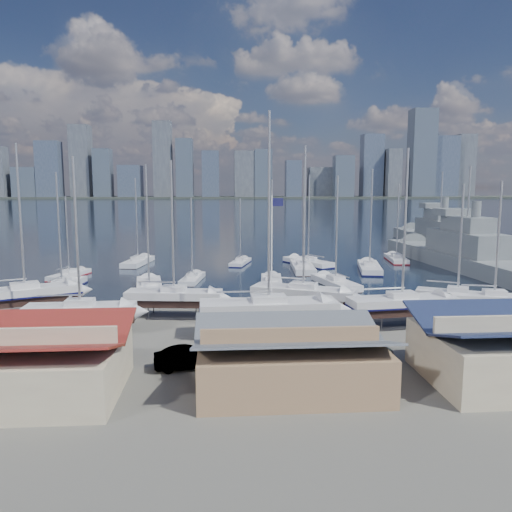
{
  "coord_description": "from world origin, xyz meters",
  "views": [
    {
      "loc": [
        -4.54,
        -57.31,
        13.14
      ],
      "look_at": [
        0.2,
        8.0,
        4.13
      ],
      "focal_mm": 35.0,
      "sensor_mm": 36.0,
      "label": 1
    }
  ],
  "objects": [
    {
      "name": "sailboat_moored_11",
      "position": [
        26.94,
        28.97,
        0.31
      ],
      "size": [
        4.11,
        9.95,
        14.44
      ],
      "rotation": [
        0.0,
        0.0,
        1.42
      ],
      "color": "black",
      "rests_on": "water"
    },
    {
      "name": "sailboat_moored_8",
      "position": [
        10.43,
        25.78,
        0.31
      ],
      "size": [
        7.84,
        10.79,
        15.99
      ],
      "rotation": [
        0.0,
        0.0,
        2.08
      ],
      "color": "black",
      "rests_on": "water"
    },
    {
      "name": "sailboat_cradle_5",
      "position": [
        12.65,
        -12.18,
        2.11
      ],
      "size": [
        10.67,
        4.15,
        16.73
      ],
      "rotation": [
        0.0,
        0.0,
        0.12
      ],
      "color": "#2D2D33",
      "rests_on": "ground"
    },
    {
      "name": "shed_red",
      "position": [
        -18.0,
        -26.0,
        2.32
      ],
      "size": [
        14.7,
        9.45,
        4.51
      ],
      "color": "#BFB293",
      "rests_on": "ground"
    },
    {
      "name": "sailboat_cradle_6",
      "position": [
        19.9,
        -8.52,
        1.94
      ],
      "size": [
        8.33,
        5.98,
        13.51
      ],
      "rotation": [
        0.0,
        0.0,
        -0.5
      ],
      "color": "#2D2D33",
      "rests_on": "ground"
    },
    {
      "name": "sailboat_moored_3",
      "position": [
        -13.62,
        5.98,
        0.31
      ],
      "size": [
        4.81,
        11.56,
        16.77
      ],
      "rotation": [
        0.0,
        0.0,
        1.72
      ],
      "color": "black",
      "rests_on": "water"
    },
    {
      "name": "sailboat_cradle_4",
      "position": [
        4.01,
        -7.27,
        2.14
      ],
      "size": [
        10.94,
        7.11,
        17.29
      ],
      "rotation": [
        0.0,
        0.0,
        -0.43
      ],
      "color": "#2D2D33",
      "rests_on": "ground"
    },
    {
      "name": "sailboat_moored_9",
      "position": [
        10.85,
        7.42,
        0.32
      ],
      "size": [
        5.04,
        10.55,
        15.36
      ],
      "rotation": [
        0.0,
        0.0,
        1.8
      ],
      "color": "black",
      "rests_on": "water"
    },
    {
      "name": "water",
      "position": [
        0.0,
        300.0,
        -0.15
      ],
      "size": [
        1400.0,
        600.0,
        0.4
      ],
      "primitive_type": "cube",
      "color": "#172136",
      "rests_on": "ground"
    },
    {
      "name": "sailboat_cradle_3",
      "position": [
        -0.27,
        -14.17,
        2.26
      ],
      "size": [
        12.44,
        3.93,
        19.6
      ],
      "rotation": [
        0.0,
        0.0,
        0.04
      ],
      "color": "#2D2D33",
      "rests_on": "ground"
    },
    {
      "name": "shed_grey",
      "position": [
        0.0,
        -26.0,
        2.15
      ],
      "size": [
        12.6,
        8.4,
        4.17
      ],
      "color": "#8C6B4C",
      "rests_on": "ground"
    },
    {
      "name": "sailboat_moored_2",
      "position": [
        -18.62,
        28.43,
        0.32
      ],
      "size": [
        4.46,
        10.52,
        15.39
      ],
      "rotation": [
        0.0,
        0.0,
        1.41
      ],
      "color": "black",
      "rests_on": "water"
    },
    {
      "name": "naval_ship_east",
      "position": [
        35.2,
        20.2,
        1.66
      ],
      "size": [
        10.27,
        46.22,
        18.13
      ],
      "rotation": [
        0.0,
        0.0,
        1.64
      ],
      "color": "slate",
      "rests_on": "water"
    },
    {
      "name": "sailboat_cradle_7",
      "position": [
        22.74,
        -10.45,
        1.96
      ],
      "size": [
        8.64,
        4.29,
        13.77
      ],
      "rotation": [
        0.0,
        0.0,
        -0.25
      ],
      "color": "#2D2D33",
      "rests_on": "ground"
    },
    {
      "name": "sailboat_moored_0",
      "position": [
        -24.95,
        7.53,
        0.31
      ],
      "size": [
        3.94,
        10.76,
        15.74
      ],
      "rotation": [
        0.0,
        0.0,
        1.48
      ],
      "color": "black",
      "rests_on": "water"
    },
    {
      "name": "sailboat_moored_10",
      "position": [
        19.06,
        19.15,
        0.31
      ],
      "size": [
        5.41,
        11.61,
        16.74
      ],
      "rotation": [
        0.0,
        0.0,
        1.36
      ],
      "color": "black",
      "rests_on": "water"
    },
    {
      "name": "flagpole",
      "position": [
        0.3,
        -11.8,
        7.19
      ],
      "size": [
        1.1,
        0.12,
        12.43
      ],
      "color": "white",
      "rests_on": "ground"
    },
    {
      "name": "car_d",
      "position": [
        7.23,
        -19.67,
        0.72
      ],
      "size": [
        3.14,
        5.32,
        1.45
      ],
      "primitive_type": "imported",
      "rotation": [
        0.0,
        0.0,
        0.24
      ],
      "color": "gray",
      "rests_on": "ground"
    },
    {
      "name": "sailboat_moored_5",
      "position": [
        -1.08,
        27.4,
        0.31
      ],
      "size": [
        4.28,
        8.2,
        11.81
      ],
      "rotation": [
        0.0,
        0.0,
        1.3
      ],
      "color": "black",
      "rests_on": "water"
    },
    {
      "name": "sailboat_moored_7",
      "position": [
        8.54,
        20.2,
        0.32
      ],
      "size": [
        3.88,
        11.4,
        16.93
      ],
      "rotation": [
        0.0,
        0.0,
        1.5
      ],
      "color": "black",
      "rests_on": "water"
    },
    {
      "name": "car_a",
      "position": [
        -13.02,
        -19.93,
        0.71
      ],
      "size": [
        3.23,
        4.48,
        1.42
      ],
      "primitive_type": "imported",
      "rotation": [
        0.0,
        0.0,
        -0.42
      ],
      "color": "gray",
      "rests_on": "ground"
    },
    {
      "name": "car_b",
      "position": [
        -6.95,
        -22.04,
        0.81
      ],
      "size": [
        5.14,
        2.51,
        1.62
      ],
      "primitive_type": "imported",
      "rotation": [
        0.0,
        0.0,
        1.74
      ],
      "color": "gray",
      "rests_on": "ground"
    },
    {
      "name": "naval_ship_west",
      "position": [
        44.05,
        49.56,
        1.66
      ],
      "size": [
        10.27,
        46.51,
        18.15
      ],
      "rotation": [
        0.0,
        0.0,
        1.51
      ],
      "color": "slate",
      "rests_on": "water"
    },
    {
      "name": "far_shore",
      "position": [
        0.0,
        560.0,
        1.1
      ],
      "size": [
        1400.0,
        80.0,
        2.2
      ],
      "primitive_type": "cube",
      "color": "#2D332D",
      "rests_on": "ground"
    },
    {
      "name": "sailboat_cradle_1",
      "position": [
        -17.09,
        -12.73,
        2.06
      ],
      "size": [
        9.84,
        3.02,
        15.8
      ],
      "rotation": [
        0.0,
        0.0,
        0.03
      ],
      "color": "#2D2D33",
      "rests_on": "ground"
    },
    {
      "name": "sailboat_cradle_0",
      "position": [
        -24.67,
        -5.27,
        2.15
      ],
      "size": [
        11.18,
        7.42,
        17.53
      ],
      "rotation": [
        0.0,
        0.0,
        0.44
      ],
      "color": "#2D2D33",
      "rests_on": "ground"
    },
    {
      "name": "sailboat_moored_6",
      "position": [
        2.29,
        8.12,
        0.31
      ],
      "size": [
        3.68,
        10.13,
        14.82
      ],
      "rotation": [
        0.0,
        0.0,
        1.48
      ],
      "color": "black",
      "rests_on": "water"
    },
    {
      "name": "sailboat_cradle_2",
      "position": [
        -9.26,
        -7.19,
        2.06
      ],
      "size": [
        9.9,
        3.79,
        15.78
      ],
      "rotation": [
        0.0,
        0.0,
        -0.11
      ],
      "color": "#2D2D33",
      "rests_on": "ground"
    },
    {
      "name": "sailboat_moored_1",
      "position": [
        -26.69,
        16.61,
        0.31
      ],
      "size": [
        4.63,
        8.65,
        12.46
      ],
      "rotation": [
        0.0,
        0.0,
        1.28
      ],
      "color": "black",
      "rests_on": "water"
    },
    {
      "name": "car_c",
      "position": [
        -2.81,
        -20.9,
        0.65
      ],
      "size": [
        3.19,
        5.02,
        1.29
      ],
      "primitive_type": "imported",
      "rotation": [
        0.0,
        0.0,
        0.24
      ],
      "color": "gray",
      "rests_on": "ground"
    },
    {
      "name": "sailboat_moored_4",
      "position": [
        -8.47,
        12.16,
        0.33
      ],
      "size": [
        3.45,
        8.38,
        12.28
      ],
      "rotation": [
        0.0,
        0.0,
        1.42
      ],
      "color": "black",
      "rests_on": "water"
    },
    {
      "name": "ground",
      "position": [
        0.0,
        -10.0,
        0.0
      ],
      "size": [
        1400.0,
        1400.0,
        0.0
      ],
      "primitive_type": "plane",
      "color": "#605E59",
      "rests_on": "ground"
    },
    {
      "name": "skyline",
      "position": [
        -7.83,
        553.76,
        39.09
      ],
      "size": [
        639.14,
        43.8,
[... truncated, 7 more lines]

